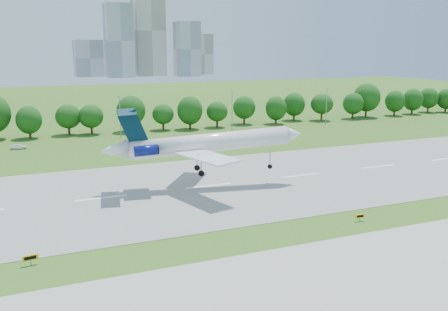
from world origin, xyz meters
TOP-DOWN VIEW (x-y plane):
  - ground at (0.00, 0.00)m, footprint 600.00×600.00m
  - runway at (0.00, 25.00)m, footprint 400.00×45.00m
  - tree_line at (0.00, 92.00)m, footprint 288.40×8.40m
  - light_poles at (-2.50, 82.00)m, footprint 175.90×0.25m
  - skyline at (100.16, 390.61)m, footprint 127.00×52.00m
  - airliner at (18.37, 25.32)m, footprint 37.96×27.29m
  - taxi_sign_centre at (-12.40, 0.81)m, footprint 1.84×0.46m
  - taxi_sign_right at (34.12, -1.92)m, footprint 1.52×0.29m
  - service_vehicle_b at (-12.52, 76.76)m, footprint 4.10×1.85m

SIDE VIEW (x-z plane):
  - ground at x=0.00m, z-range 0.00..0.00m
  - runway at x=0.00m, z-range 0.00..0.08m
  - service_vehicle_b at x=-12.52m, z-range 0.00..1.37m
  - taxi_sign_right at x=34.12m, z-range 0.25..1.32m
  - taxi_sign_centre at x=-12.40m, z-range 0.31..1.60m
  - tree_line at x=0.00m, z-range 0.99..11.39m
  - light_poles at x=-2.50m, z-range 0.24..12.43m
  - airliner at x=18.37m, z-range 2.19..14.64m
  - skyline at x=100.16m, z-range -9.54..70.46m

